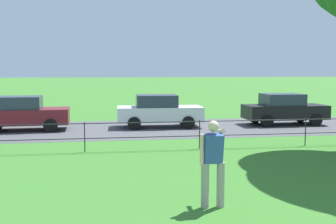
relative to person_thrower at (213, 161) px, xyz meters
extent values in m
cube|color=#4C4C51|center=(1.14, 11.33, -0.93)|extent=(80.00, 6.37, 0.01)
cylinder|color=#232328|center=(-2.76, 6.09, -0.44)|extent=(0.04, 0.04, 1.00)
cylinder|color=#232328|center=(1.14, 6.09, -0.44)|extent=(0.04, 0.04, 1.00)
cylinder|color=#232328|center=(5.04, 6.09, -0.44)|extent=(0.04, 0.04, 1.00)
cylinder|color=#232328|center=(1.14, 6.09, -0.49)|extent=(38.96, 0.03, 0.03)
cylinder|color=#232328|center=(1.14, 6.09, 0.01)|extent=(38.96, 0.03, 0.03)
cylinder|color=gray|center=(-0.16, -0.02, -0.49)|extent=(0.16, 0.16, 0.90)
cylinder|color=gray|center=(0.16, -0.01, -0.49)|extent=(0.16, 0.16, 0.90)
cube|color=#334C99|center=(0.00, -0.01, 0.25)|extent=(0.37, 0.32, 0.60)
sphere|color=beige|center=(0.00, -0.01, 0.69)|extent=(0.22, 0.22, 0.22)
cylinder|color=beige|center=(0.19, 0.30, 0.53)|extent=(0.11, 0.63, 0.20)
cylinder|color=beige|center=(-0.22, -0.02, 0.23)|extent=(0.09, 0.09, 0.62)
cube|color=maroon|center=(-5.70, 11.55, -0.30)|extent=(4.06, 1.84, 0.68)
cube|color=#2D3847|center=(-5.85, 11.54, 0.32)|extent=(1.95, 1.58, 0.56)
cylinder|color=black|center=(-4.49, 12.40, -0.64)|extent=(0.61, 0.22, 0.60)
cylinder|color=black|center=(-4.43, 10.78, -0.64)|extent=(0.61, 0.22, 0.60)
cube|color=silver|center=(0.50, 11.73, -0.30)|extent=(4.06, 1.85, 0.68)
cube|color=#2D3847|center=(0.35, 11.73, 0.32)|extent=(1.96, 1.59, 0.56)
cylinder|color=black|center=(1.77, 12.49, -0.64)|extent=(0.61, 0.22, 0.60)
cylinder|color=black|center=(1.71, 10.88, -0.64)|extent=(0.61, 0.22, 0.60)
cylinder|color=black|center=(-0.71, 12.58, -0.64)|extent=(0.61, 0.22, 0.60)
cylinder|color=black|center=(-0.77, 10.97, -0.64)|extent=(0.61, 0.22, 0.60)
cube|color=black|center=(6.77, 11.71, -0.30)|extent=(4.00, 1.71, 0.68)
cube|color=#2D3847|center=(6.62, 11.71, 0.32)|extent=(1.90, 1.53, 0.56)
cylinder|color=black|center=(8.01, 12.52, -0.64)|extent=(0.60, 0.20, 0.60)
cylinder|color=black|center=(8.02, 10.90, -0.64)|extent=(0.60, 0.20, 0.60)
cylinder|color=black|center=(5.53, 12.51, -0.64)|extent=(0.60, 0.20, 0.60)
cylinder|color=black|center=(5.54, 10.90, -0.64)|extent=(0.60, 0.20, 0.60)
camera|label=1|loc=(-2.09, -7.84, 1.78)|focal=44.70mm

